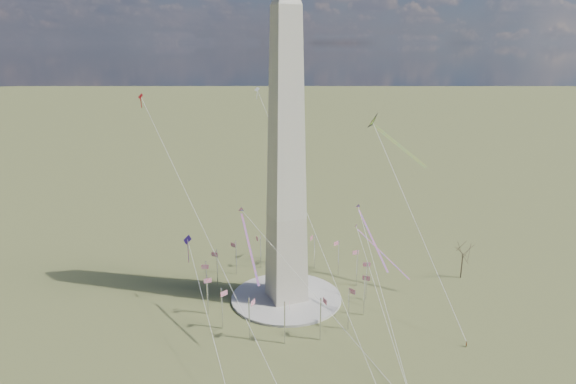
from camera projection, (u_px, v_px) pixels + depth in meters
name	position (u px, v px, depth m)	size (l,w,h in m)	color
ground	(286.00, 299.00, 168.06)	(2000.00, 2000.00, 0.00)	brown
plaza	(286.00, 298.00, 167.95)	(36.00, 36.00, 0.80)	#AEA79F
washington_monument	(286.00, 156.00, 154.67)	(15.56, 15.56, 100.00)	beige
flagpole_ring	(286.00, 279.00, 166.03)	(54.40, 54.40, 13.00)	silver
tree_near	(463.00, 252.00, 180.40)	(7.91, 7.91, 13.85)	#4A402D
person_east	(466.00, 344.00, 141.26)	(0.61, 0.40, 1.67)	gray
kite_delta_black	(376.00, 124.00, 175.30)	(18.24, 18.80, 17.59)	black
kite_diamond_purple	(188.00, 243.00, 160.65)	(2.11, 3.20, 9.75)	navy
kite_streamer_left	(368.00, 229.00, 159.54)	(2.60, 21.65, 14.86)	#FF5828
kite_streamer_mid	(247.00, 235.00, 143.90)	(3.37, 22.09, 15.16)	#FF5828
kite_streamer_right	(374.00, 245.00, 177.27)	(11.95, 19.94, 15.19)	#FF5828
kite_small_red	(141.00, 97.00, 163.56)	(1.45, 1.77, 4.68)	red
kite_small_white	(257.00, 90.00, 198.85)	(1.72, 1.51, 4.52)	white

